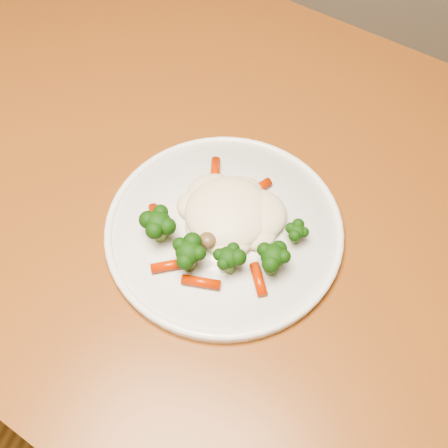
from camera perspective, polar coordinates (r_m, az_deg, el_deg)
name	(u,v)px	position (r m, az deg, el deg)	size (l,w,h in m)	color
dining_table	(185,203)	(0.85, -3.95, 2.18)	(1.30, 1.01, 0.75)	brown
plate	(224,230)	(0.69, 0.00, -0.63)	(0.29, 0.29, 0.01)	white
meal	(223,222)	(0.67, -0.08, 0.16)	(0.20, 0.19, 0.05)	#F5E8C4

